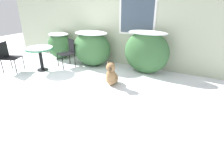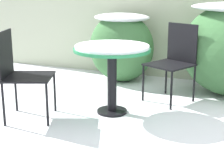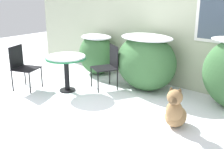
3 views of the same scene
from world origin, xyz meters
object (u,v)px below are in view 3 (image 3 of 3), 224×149
Objects in this scene: patio_table at (66,62)px; patio_chair_far_side at (23,65)px; patio_chair_near_table at (108,65)px; dog at (175,112)px.

patio_chair_far_side is at bearing -147.60° from patio_table.
patio_chair_near_table reaches higher than patio_table.
patio_chair_near_table is at bearing 146.78° from dog.
patio_table is 0.89× the size of patio_chair_near_table.
patio_table is at bearing -100.71° from patio_chair_near_table.
dog is at bearing 7.84° from patio_chair_near_table.
patio_chair_near_table is 1.75m from patio_chair_far_side.
patio_table is 1.21× the size of dog.
patio_table is 0.94m from patio_chair_far_side.
dog is (1.93, -0.65, -0.25)m from patio_chair_near_table.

